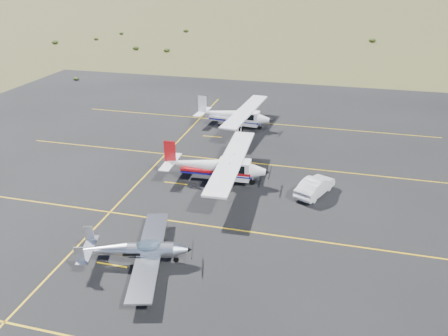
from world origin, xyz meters
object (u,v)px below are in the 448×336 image
at_px(aircraft_plain, 235,115).
at_px(sedan, 315,186).
at_px(aircraft_cessna, 216,165).
at_px(aircraft_low_wing, 138,250).

relative_size(aircraft_plain, sedan, 2.95).
bearing_deg(aircraft_plain, aircraft_cessna, -78.38).
xyz_separation_m(aircraft_low_wing, aircraft_plain, (0.06, 24.90, 0.47)).
bearing_deg(aircraft_plain, sedan, -50.09).
distance_m(aircraft_cessna, sedan, 7.98).
height_order(aircraft_cessna, aircraft_plain, aircraft_cessna).
distance_m(aircraft_low_wing, aircraft_plain, 24.91).
height_order(aircraft_plain, sedan, aircraft_plain).
bearing_deg(aircraft_plain, aircraft_low_wing, -85.24).
bearing_deg(sedan, aircraft_cessna, 21.91).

